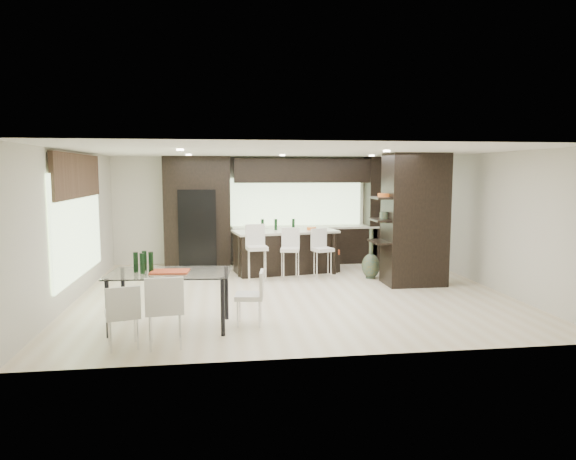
{
  "coord_description": "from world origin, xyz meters",
  "views": [
    {
      "loc": [
        -1.4,
        -9.62,
        2.33
      ],
      "look_at": [
        0.0,
        0.6,
        1.15
      ],
      "focal_mm": 32.0,
      "sensor_mm": 36.0,
      "label": 1
    }
  ],
  "objects": [
    {
      "name": "right_wall",
      "position": [
        4.0,
        0.0,
        1.35
      ],
      "size": [
        0.02,
        7.0,
        2.7
      ],
      "primitive_type": "cube",
      "color": "beige",
      "rests_on": "ground"
    },
    {
      "name": "chair_far",
      "position": [
        -2.67,
        -2.78,
        0.4
      ],
      "size": [
        0.53,
        0.53,
        0.79
      ],
      "primitive_type": "cube",
      "rotation": [
        0.0,
        0.0,
        0.26
      ],
      "color": "silver",
      "rests_on": "ground"
    },
    {
      "name": "chair_near",
      "position": [
        -2.12,
        -2.81,
        0.45
      ],
      "size": [
        0.54,
        0.54,
        0.91
      ],
      "primitive_type": "cube",
      "rotation": [
        0.0,
        0.0,
        0.1
      ],
      "color": "silver",
      "rests_on": "ground"
    },
    {
      "name": "stool_left",
      "position": [
        -0.59,
        1.22,
        0.48
      ],
      "size": [
        0.47,
        0.47,
        0.97
      ],
      "primitive_type": "cube",
      "rotation": [
        0.0,
        0.0,
        0.11
      ],
      "color": "silver",
      "rests_on": "ground"
    },
    {
      "name": "back_wall",
      "position": [
        0.0,
        3.5,
        1.35
      ],
      "size": [
        8.0,
        0.02,
        2.7
      ],
      "primitive_type": "cube",
      "color": "beige",
      "rests_on": "ground"
    },
    {
      "name": "refrigerator",
      "position": [
        -1.9,
        3.12,
        0.95
      ],
      "size": [
        0.9,
        0.68,
        1.9
      ],
      "primitive_type": "cube",
      "color": "black",
      "rests_on": "ground"
    },
    {
      "name": "bench",
      "position": [
        0.71,
        2.05,
        0.26
      ],
      "size": [
        1.37,
        0.57,
        0.52
      ],
      "primitive_type": "cube",
      "rotation": [
        0.0,
        0.0,
        0.04
      ],
      "color": "black",
      "rests_on": "ground"
    },
    {
      "name": "ceiling",
      "position": [
        0.0,
        0.0,
        2.7
      ],
      "size": [
        8.0,
        7.0,
        0.02
      ],
      "primitive_type": "cube",
      "color": "white",
      "rests_on": "ground"
    },
    {
      "name": "back_cabinetry",
      "position": [
        0.5,
        3.17,
        1.35
      ],
      "size": [
        6.8,
        0.68,
        2.7
      ],
      "primitive_type": "cube",
      "color": "black",
      "rests_on": "ground"
    },
    {
      "name": "dining_table",
      "position": [
        -2.12,
        -1.99,
        0.42
      ],
      "size": [
        1.84,
        1.13,
        0.85
      ],
      "primitive_type": "cube",
      "rotation": [
        0.0,
        0.0,
        -0.08
      ],
      "color": "white",
      "rests_on": "ground"
    },
    {
      "name": "window_back",
      "position": [
        0.6,
        3.46,
        1.55
      ],
      "size": [
        3.4,
        0.04,
        1.2
      ],
      "primitive_type": "cube",
      "color": "#B2D199",
      "rests_on": "back_wall"
    },
    {
      "name": "stone_accent",
      "position": [
        -3.93,
        0.2,
        2.25
      ],
      "size": [
        0.08,
        3.0,
        0.8
      ],
      "primitive_type": "cube",
      "color": "brown",
      "rests_on": "left_wall"
    },
    {
      "name": "stool_mid",
      "position": [
        0.13,
        1.23,
        0.45
      ],
      "size": [
        0.47,
        0.47,
        0.9
      ],
      "primitive_type": "cube",
      "rotation": [
        0.0,
        0.0,
        -0.2
      ],
      "color": "silver",
      "rests_on": "ground"
    },
    {
      "name": "stool_right",
      "position": [
        0.85,
        1.24,
        0.44
      ],
      "size": [
        0.49,
        0.49,
        0.87
      ],
      "primitive_type": "cube",
      "rotation": [
        0.0,
        0.0,
        0.32
      ],
      "color": "silver",
      "rests_on": "ground"
    },
    {
      "name": "chair_end",
      "position": [
        -0.95,
        -1.99,
        0.39
      ],
      "size": [
        0.47,
        0.47,
        0.77
      ],
      "primitive_type": "cube",
      "rotation": [
        0.0,
        0.0,
        1.43
      ],
      "color": "silver",
      "rests_on": "ground"
    },
    {
      "name": "ground",
      "position": [
        0.0,
        0.0,
        0.0
      ],
      "size": [
        8.0,
        8.0,
        0.0
      ],
      "primitive_type": "plane",
      "color": "beige",
      "rests_on": "ground"
    },
    {
      "name": "window_left",
      "position": [
        -3.96,
        0.2,
        1.35
      ],
      "size": [
        0.04,
        3.2,
        1.9
      ],
      "primitive_type": "cube",
      "color": "#B2D199",
      "rests_on": "left_wall"
    },
    {
      "name": "floor_vase",
      "position": [
        1.9,
        1.1,
        0.54
      ],
      "size": [
        0.43,
        0.43,
        1.09
      ],
      "primitive_type": null,
      "rotation": [
        0.0,
        0.0,
        -0.08
      ],
      "color": "#404D36",
      "rests_on": "ground"
    },
    {
      "name": "left_wall",
      "position": [
        -4.0,
        0.0,
        1.35
      ],
      "size": [
        0.02,
        7.0,
        2.7
      ],
      "primitive_type": "cube",
      "color": "beige",
      "rests_on": "ground"
    },
    {
      "name": "partition_column",
      "position": [
        2.6,
        0.4,
        1.35
      ],
      "size": [
        1.2,
        0.8,
        2.7
      ],
      "primitive_type": "cube",
      "color": "black",
      "rests_on": "ground"
    },
    {
      "name": "kitchen_island",
      "position": [
        0.13,
        2.04,
        0.49
      ],
      "size": [
        2.48,
        1.4,
        0.98
      ],
      "primitive_type": "cube",
      "rotation": [
        0.0,
        0.0,
        0.17
      ],
      "color": "black",
      "rests_on": "ground"
    },
    {
      "name": "ceiling_spots",
      "position": [
        0.0,
        0.25,
        2.68
      ],
      "size": [
        4.0,
        3.0,
        0.02
      ],
      "primitive_type": "cube",
      "color": "white",
      "rests_on": "ceiling"
    }
  ]
}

